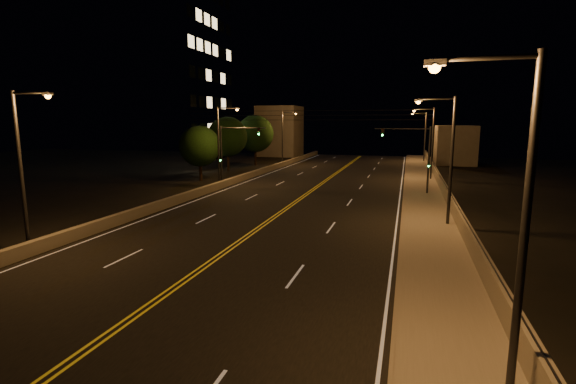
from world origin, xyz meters
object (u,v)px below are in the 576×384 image
(streetlight_0, at_px, (513,206))
(traffic_signal_left, at_px, (230,149))
(traffic_signal_right, at_px, (418,153))
(building_tower, at_px, (141,66))
(streetlight_1, at_px, (447,153))
(streetlight_2, at_px, (430,139))
(tree_1, at_px, (227,137))
(streetlight_6, at_px, (284,134))
(tree_0, at_px, (200,146))
(streetlight_3, at_px, (423,133))
(streetlight_5, at_px, (221,140))
(streetlight_4, at_px, (24,160))
(tree_2, at_px, (255,134))

(streetlight_0, height_order, traffic_signal_left, streetlight_0)
(traffic_signal_right, bearing_deg, streetlight_0, -87.17)
(building_tower, bearing_deg, traffic_signal_left, -37.73)
(traffic_signal_left, bearing_deg, streetlight_1, -30.71)
(streetlight_2, distance_m, tree_1, 27.09)
(streetlight_6, distance_m, traffic_signal_left, 23.76)
(tree_0, bearing_deg, streetlight_3, 49.71)
(streetlight_5, bearing_deg, streetlight_4, -90.00)
(streetlight_2, height_order, traffic_signal_left, streetlight_2)
(streetlight_0, relative_size, tree_1, 1.11)
(streetlight_3, bearing_deg, streetlight_4, -110.48)
(traffic_signal_right, height_order, tree_1, tree_1)
(streetlight_5, bearing_deg, tree_2, 101.17)
(streetlight_4, bearing_deg, traffic_signal_left, 87.38)
(streetlight_3, bearing_deg, tree_0, -130.29)
(streetlight_0, height_order, streetlight_1, same)
(streetlight_0, bearing_deg, tree_0, 127.62)
(traffic_signal_right, bearing_deg, tree_1, 151.05)
(streetlight_3, height_order, streetlight_5, same)
(tree_1, relative_size, tree_2, 0.96)
(streetlight_3, distance_m, traffic_signal_left, 39.50)
(streetlight_0, relative_size, traffic_signal_right, 1.31)
(streetlight_0, bearing_deg, building_tower, 132.16)
(streetlight_6, distance_m, building_tower, 24.36)
(building_tower, distance_m, tree_2, 20.26)
(streetlight_2, xyz_separation_m, tree_1, (-26.85, 3.56, -0.14))
(tree_0, bearing_deg, streetlight_5, -37.95)
(streetlight_4, bearing_deg, tree_0, 98.97)
(streetlight_2, relative_size, streetlight_3, 1.00)
(streetlight_6, xyz_separation_m, traffic_signal_left, (1.07, -23.72, -0.88))
(streetlight_5, height_order, tree_2, streetlight_5)
(streetlight_4, xyz_separation_m, tree_1, (-5.45, 37.50, -0.14))
(streetlight_0, xyz_separation_m, streetlight_1, (0.00, 17.66, 0.00))
(traffic_signal_left, height_order, tree_0, tree_0)
(streetlight_5, distance_m, building_tower, 28.84)
(building_tower, relative_size, tree_0, 4.97)
(streetlight_0, relative_size, streetlight_4, 1.00)
(streetlight_3, relative_size, streetlight_5, 1.00)
(streetlight_1, relative_size, streetlight_2, 1.00)
(streetlight_3, xyz_separation_m, tree_2, (-25.73, -11.71, 0.08))
(building_tower, bearing_deg, tree_2, 16.97)
(streetlight_1, xyz_separation_m, traffic_signal_left, (-20.33, 12.08, -0.88))
(streetlight_1, distance_m, streetlight_4, 24.24)
(streetlight_0, height_order, streetlight_2, same)
(streetlight_0, xyz_separation_m, tree_0, (-25.67, 33.31, -0.86))
(streetlight_1, distance_m, tree_1, 37.46)
(streetlight_3, relative_size, streetlight_4, 1.00)
(tree_0, bearing_deg, streetlight_2, 15.07)
(streetlight_3, distance_m, building_tower, 46.76)
(traffic_signal_right, height_order, building_tower, building_tower)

